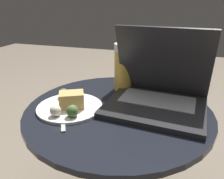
# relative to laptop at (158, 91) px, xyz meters

# --- Properties ---
(table) EXTENTS (0.62, 0.62, 0.49)m
(table) POSITION_rel_laptop_xyz_m (-0.12, -0.05, -0.21)
(table) COLOR black
(table) RESTS_ON ground_plane
(laptop) EXTENTS (0.34, 0.29, 0.26)m
(laptop) POSITION_rel_laptop_xyz_m (0.00, 0.00, 0.00)
(laptop) COLOR #232326
(laptop) RESTS_ON table
(beer_glass) EXTENTS (0.07, 0.07, 0.18)m
(beer_glass) POSITION_rel_laptop_xyz_m (-0.15, 0.11, 0.04)
(beer_glass) COLOR gold
(beer_glass) RESTS_ON table
(snack_plate) EXTENTS (0.22, 0.22, 0.06)m
(snack_plate) POSITION_rel_laptop_xyz_m (-0.27, -0.11, -0.04)
(snack_plate) COLOR white
(snack_plate) RESTS_ON table
(fork) EXTENTS (0.11, 0.18, 0.01)m
(fork) POSITION_rel_laptop_xyz_m (-0.28, -0.14, -0.05)
(fork) COLOR #B2B2B7
(fork) RESTS_ON table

